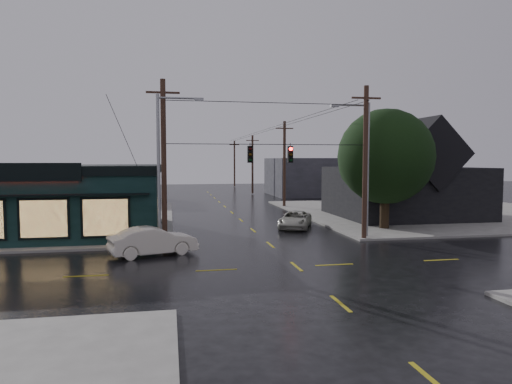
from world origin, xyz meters
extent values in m
plane|color=black|center=(0.00, 0.00, 0.00)|extent=(160.00, 160.00, 0.00)
cube|color=slate|center=(-20.00, 20.00, 0.07)|extent=(28.00, 28.00, 0.15)
cube|color=slate|center=(20.00, 20.00, 0.07)|extent=(28.00, 28.00, 0.15)
cube|color=black|center=(-15.00, 13.00, 2.25)|extent=(16.00, 12.00, 4.20)
cube|color=black|center=(-15.00, 13.00, 4.65)|extent=(16.30, 12.30, 0.60)
cube|color=#FF1E14|center=(-15.00, 6.89, 4.60)|extent=(7.00, 0.16, 0.90)
cube|color=black|center=(15.00, 17.00, 2.40)|extent=(12.00, 11.00, 4.50)
cylinder|color=black|center=(9.86, 10.34, 2.06)|extent=(0.70, 0.70, 3.82)
sphere|color=black|center=(9.86, 10.34, 5.58)|extent=(7.18, 7.18, 7.18)
cylinder|color=black|center=(0.00, 6.50, 6.30)|extent=(13.00, 0.04, 0.04)
cube|color=#3B322B|center=(-14.00, 40.00, 2.20)|extent=(12.00, 10.00, 4.40)
cube|color=#2B2B31|center=(16.00, 45.00, 2.80)|extent=(14.00, 12.00, 5.60)
imported|color=silver|center=(-7.11, 4.11, 0.80)|extent=(5.13, 3.14, 1.59)
imported|color=#B0B0A3|center=(3.43, 12.50, 0.66)|extent=(3.90, 5.26, 1.33)
camera|label=1|loc=(-6.17, -21.67, 5.30)|focal=32.00mm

